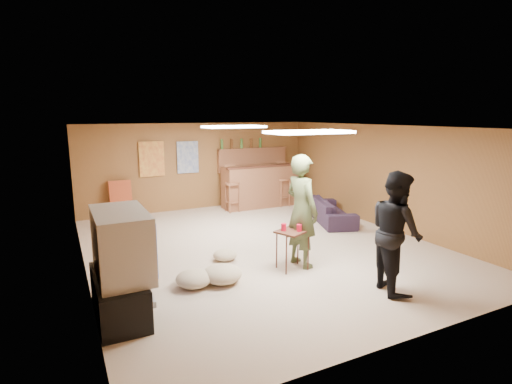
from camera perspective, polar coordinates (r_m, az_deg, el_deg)
name	(u,v)px	position (r m, az deg, el deg)	size (l,w,h in m)	color
ground	(261,247)	(7.49, 0.69, -7.80)	(7.00, 7.00, 0.00)	#BBA48F
ceiling	(261,127)	(7.09, 0.73, 9.28)	(6.00, 7.00, 0.02)	silver
wall_back	(199,166)	(10.41, -8.17, 3.66)	(6.00, 0.02, 2.20)	brown
wall_front	(415,244)	(4.49, 21.80, -6.88)	(6.00, 0.02, 2.20)	brown
wall_left	(81,205)	(6.44, -23.76, -1.73)	(0.02, 7.00, 2.20)	brown
wall_right	(386,177)	(8.97, 18.02, 2.05)	(0.02, 7.00, 2.20)	brown
tv_stand	(119,295)	(5.29, -18.99, -13.79)	(0.55, 1.30, 0.50)	black
dvd_box	(138,299)	(5.36, -16.52, -14.48)	(0.35, 0.50, 0.08)	#B2B2B7
tv_body	(121,244)	(5.07, -18.67, -7.00)	(0.60, 1.10, 0.80)	#B2B2B7
tv_screen	(148,240)	(5.12, -15.21, -6.64)	(0.02, 0.95, 0.65)	navy
bar_counter	(260,186)	(10.56, 0.61, 0.87)	(2.00, 0.60, 1.10)	brown
bar_lip	(265,166)	(10.26, 1.25, 3.67)	(2.10, 0.12, 0.05)	#3F1E14
bar_shelf	(253,149)	(10.84, -0.47, 6.19)	(2.00, 0.18, 0.05)	brown
bar_backing	(252,160)	(10.88, -0.52, 4.63)	(2.00, 0.14, 0.60)	brown
poster_left	(152,159)	(10.03, -14.67, 4.58)	(0.60, 0.03, 0.85)	#BF3F26
poster_right	(188,157)	(10.25, -9.73, 4.91)	(0.55, 0.03, 0.80)	#334C99
folding_chair_stack	(121,200)	(9.88, -18.75, -1.04)	(0.50, 0.14, 0.90)	#B34321
ceiling_panel_front	(309,132)	(5.80, 7.61, 8.49)	(1.20, 0.60, 0.04)	white
ceiling_panel_back	(234,127)	(8.18, -3.18, 9.29)	(1.20, 0.60, 0.04)	white
person_olive	(302,211)	(6.40, 6.52, -2.69)	(0.66, 0.43, 1.81)	#495330
person_black	(396,232)	(5.81, 19.35, -5.36)	(0.82, 0.64, 1.68)	black
sofa	(331,211)	(9.27, 10.73, -2.63)	(1.75, 0.68, 0.51)	black
tray_table	(292,250)	(6.38, 5.22, -8.21)	(0.49, 0.39, 0.64)	#3F1E14
cup_red_near	(284,227)	(6.23, 3.97, -5.02)	(0.08, 0.08, 0.11)	red
cup_red_far	(299,228)	(6.22, 6.19, -5.12)	(0.08, 0.08, 0.11)	red
cup_blue	(296,225)	(6.40, 5.69, -4.69)	(0.07, 0.07, 0.10)	navy
bar_stool_left	(232,187)	(9.98, -3.39, 0.73)	(0.40, 0.40, 1.27)	brown
bar_stool_right	(283,186)	(10.64, 3.88, 0.81)	(0.34, 0.34, 1.06)	brown
cushion_near_tv	(222,274)	(5.96, -4.87, -11.59)	(0.57, 0.57, 0.26)	tan
cushion_mid	(225,255)	(6.82, -4.46, -8.95)	(0.40, 0.40, 0.18)	tan
cushion_far	(194,279)	(5.88, -8.86, -12.13)	(0.52, 0.52, 0.23)	tan
bottle_row	(242,143)	(10.66, -2.08, 6.94)	(1.20, 0.08, 0.26)	#3F7233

